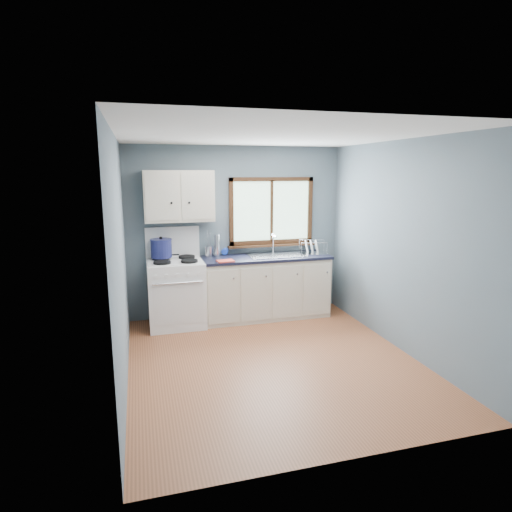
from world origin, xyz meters
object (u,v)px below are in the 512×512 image
object	(u,v)px
base_cabinets	(265,290)
utensil_crock	(209,251)
thermos	(217,246)
gas_range	(176,291)
dish_rack	(312,250)
skillet	(161,255)
sink	(277,260)
stockpot	(161,248)

from	to	relation	value
base_cabinets	utensil_crock	distance (m)	1.01
thermos	utensil_crock	bearing A→B (deg)	154.09
gas_range	thermos	bearing A→B (deg)	14.91
base_cabinets	dish_rack	size ratio (longest dim) A/B	4.01
gas_range	skillet	distance (m)	0.54
sink	thermos	xyz separation A→B (m)	(-0.86, 0.15, 0.22)
gas_range	stockpot	xyz separation A→B (m)	(-0.17, 0.13, 0.60)
thermos	dish_rack	bearing A→B (deg)	-6.46
utensil_crock	base_cabinets	bearing A→B (deg)	-14.08
skillet	thermos	distance (m)	0.80
gas_range	base_cabinets	bearing A→B (deg)	0.82
base_cabinets	utensil_crock	xyz separation A→B (m)	(-0.79, 0.20, 0.59)
stockpot	dish_rack	xyz separation A→B (m)	(2.21, -0.13, -0.12)
dish_rack	base_cabinets	bearing A→B (deg)	-166.10
stockpot	utensil_crock	size ratio (longest dim) A/B	1.01
sink	utensil_crock	distance (m)	1.00
gas_range	sink	xyz separation A→B (m)	(1.49, 0.02, 0.37)
sink	dish_rack	size ratio (longest dim) A/B	1.82
skillet	thermos	size ratio (longest dim) A/B	1.19
gas_range	thermos	size ratio (longest dim) A/B	4.21
base_cabinets	skillet	size ratio (longest dim) A/B	4.82
stockpot	thermos	size ratio (longest dim) A/B	1.20
base_cabinets	skillet	bearing A→B (deg)	174.59
sink	utensil_crock	world-z (taller)	utensil_crock
base_cabinets	sink	distance (m)	0.48
base_cabinets	sink	world-z (taller)	sink
stockpot	thermos	bearing A→B (deg)	2.56
sink	dish_rack	xyz separation A→B (m)	(0.55, -0.01, 0.12)
utensil_crock	thermos	size ratio (longest dim) A/B	1.19
sink	skillet	world-z (taller)	sink
base_cabinets	stockpot	world-z (taller)	stockpot
base_cabinets	sink	size ratio (longest dim) A/B	2.20
gas_range	base_cabinets	size ratio (longest dim) A/B	0.74
skillet	stockpot	size ratio (longest dim) A/B	0.99
gas_range	sink	size ratio (longest dim) A/B	1.62
sink	skillet	xyz separation A→B (m)	(-1.66, 0.14, 0.13)
gas_range	utensil_crock	bearing A→B (deg)	23.01
gas_range	dish_rack	xyz separation A→B (m)	(2.04, 0.00, 0.48)
sink	utensil_crock	bearing A→B (deg)	168.43
base_cabinets	thermos	distance (m)	0.97
base_cabinets	stockpot	size ratio (longest dim) A/B	4.76
stockpot	dish_rack	bearing A→B (deg)	-3.25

